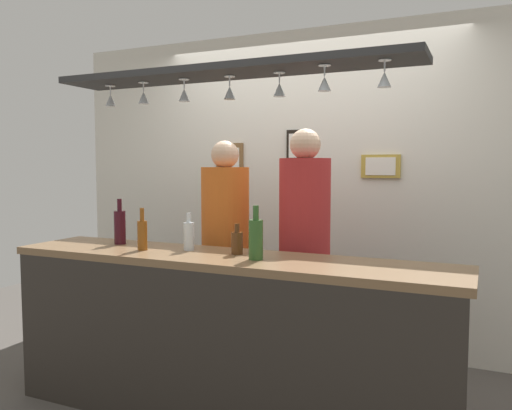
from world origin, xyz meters
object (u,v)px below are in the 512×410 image
at_px(bottle_soda_clear, 189,235).
at_px(picture_frame_caricature, 230,163).
at_px(picture_frame_lower_pair, 381,166).
at_px(person_right_red_shirt, 305,233).
at_px(bottle_champagne_green, 256,238).
at_px(bottle_beer_brown_stubby, 237,242).
at_px(person_middle_orange_shirt, 225,234).
at_px(bottle_beer_amber_tall, 142,234).
at_px(bottle_wine_dark_red, 120,226).
at_px(picture_frame_crest, 297,146).

height_order(bottle_soda_clear, picture_frame_caricature, picture_frame_caricature).
bearing_deg(picture_frame_caricature, picture_frame_lower_pair, 0.00).
height_order(person_right_red_shirt, bottle_champagne_green, person_right_red_shirt).
bearing_deg(picture_frame_lower_pair, picture_frame_caricature, 180.00).
xyz_separation_m(bottle_beer_brown_stubby, picture_frame_caricature, (-0.74, 1.34, 0.47)).
bearing_deg(bottle_beer_brown_stubby, bottle_soda_clear, 178.76).
height_order(person_middle_orange_shirt, picture_frame_caricature, picture_frame_caricature).
xyz_separation_m(person_middle_orange_shirt, bottle_soda_clear, (0.04, -0.55, 0.06)).
bearing_deg(bottle_beer_amber_tall, person_right_red_shirt, 38.76).
height_order(picture_frame_caricature, picture_frame_lower_pair, picture_frame_caricature).
height_order(bottle_champagne_green, picture_frame_lower_pair, picture_frame_lower_pair).
distance_m(person_right_red_shirt, bottle_wine_dark_red, 1.22).
xyz_separation_m(bottle_beer_amber_tall, bottle_champagne_green, (0.77, -0.00, 0.02)).
xyz_separation_m(person_middle_orange_shirt, picture_frame_lower_pair, (0.94, 0.79, 0.48)).
bearing_deg(bottle_beer_brown_stubby, bottle_wine_dark_red, 177.88).
height_order(person_middle_orange_shirt, bottle_wine_dark_red, person_middle_orange_shirt).
bearing_deg(person_right_red_shirt, bottle_champagne_green, -94.79).
xyz_separation_m(person_right_red_shirt, bottle_beer_brown_stubby, (-0.23, -0.55, -0.00)).
xyz_separation_m(picture_frame_crest, picture_frame_lower_pair, (0.68, 0.00, -0.17)).
distance_m(person_right_red_shirt, picture_frame_lower_pair, 0.97).
xyz_separation_m(bottle_wine_dark_red, bottle_beer_brown_stubby, (0.88, -0.03, -0.05)).
bearing_deg(person_middle_orange_shirt, bottle_soda_clear, -86.19).
bearing_deg(bottle_beer_brown_stubby, person_right_red_shirt, 67.87).
bearing_deg(person_right_red_shirt, bottle_beer_amber_tall, -141.24).
bearing_deg(bottle_soda_clear, bottle_champagne_green, -13.03).
relative_size(bottle_beer_amber_tall, picture_frame_caricature, 0.76).
distance_m(person_middle_orange_shirt, bottle_soda_clear, 0.55).
distance_m(bottle_wine_dark_red, picture_frame_lower_pair, 1.99).
xyz_separation_m(person_right_red_shirt, picture_frame_crest, (-0.34, 0.79, 0.61)).
xyz_separation_m(bottle_beer_brown_stubby, bottle_champagne_green, (0.17, -0.11, 0.05)).
height_order(bottle_beer_amber_tall, picture_frame_caricature, picture_frame_caricature).
relative_size(person_middle_orange_shirt, picture_frame_caricature, 4.91).
height_order(person_right_red_shirt, bottle_wine_dark_red, person_right_red_shirt).
relative_size(bottle_champagne_green, picture_frame_lower_pair, 1.00).
xyz_separation_m(bottle_beer_amber_tall, picture_frame_crest, (0.48, 1.45, 0.58)).
height_order(bottle_beer_brown_stubby, picture_frame_lower_pair, picture_frame_lower_pair).
height_order(bottle_beer_brown_stubby, bottle_champagne_green, bottle_champagne_green).
bearing_deg(picture_frame_lower_pair, bottle_beer_brown_stubby, -112.99).
bearing_deg(bottle_beer_brown_stubby, picture_frame_lower_pair, 67.01).
bearing_deg(picture_frame_caricature, bottle_soda_clear, -73.02).
relative_size(picture_frame_crest, picture_frame_lower_pair, 0.87).
relative_size(bottle_soda_clear, picture_frame_lower_pair, 0.77).
height_order(bottle_soda_clear, picture_frame_lower_pair, picture_frame_lower_pair).
xyz_separation_m(bottle_beer_amber_tall, picture_frame_lower_pair, (1.17, 1.45, 0.41)).
relative_size(bottle_soda_clear, bottle_wine_dark_red, 0.77).
height_order(person_right_red_shirt, picture_frame_crest, picture_frame_crest).
bearing_deg(bottle_wine_dark_red, bottle_soda_clear, -2.65).
bearing_deg(bottle_beer_amber_tall, bottle_soda_clear, 23.23).
relative_size(bottle_beer_amber_tall, picture_frame_crest, 1.00).
xyz_separation_m(person_middle_orange_shirt, bottle_wine_dark_red, (-0.51, -0.52, 0.09)).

